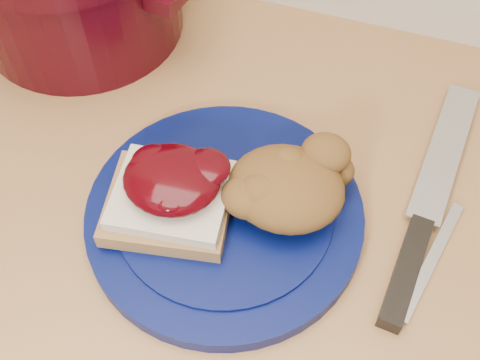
% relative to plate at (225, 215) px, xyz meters
% --- Properties ---
extents(base_cabinet, '(4.00, 0.60, 0.86)m').
position_rel_plate_xyz_m(base_cabinet, '(-0.03, 0.05, -0.48)').
color(base_cabinet, beige).
rests_on(base_cabinet, floor).
extents(plate, '(0.31, 0.31, 0.02)m').
position_rel_plate_xyz_m(plate, '(0.00, 0.00, 0.00)').
color(plate, '#040C42').
rests_on(plate, wood_countertop).
extents(sandwich, '(0.14, 0.13, 0.06)m').
position_rel_plate_xyz_m(sandwich, '(-0.05, -0.02, 0.04)').
color(sandwich, olive).
rests_on(sandwich, plate).
extents(stuffing_mound, '(0.12, 0.11, 0.06)m').
position_rel_plate_xyz_m(stuffing_mound, '(0.06, 0.02, 0.04)').
color(stuffing_mound, brown).
rests_on(stuffing_mound, plate).
extents(chef_knife, '(0.06, 0.33, 0.02)m').
position_rel_plate_xyz_m(chef_knife, '(0.19, 0.04, 0.00)').
color(chef_knife, black).
rests_on(chef_knife, wood_countertop).
extents(butter_knife, '(0.05, 0.15, 0.00)m').
position_rel_plate_xyz_m(butter_knife, '(0.21, 0.02, -0.01)').
color(butter_knife, silver).
rests_on(butter_knife, wood_countertop).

